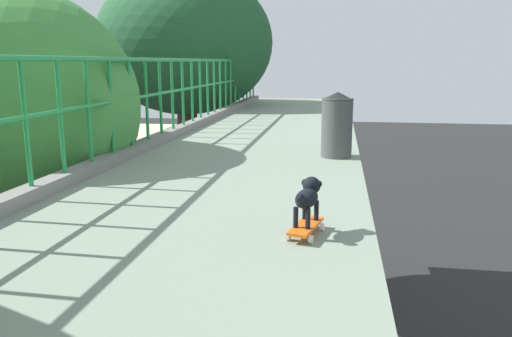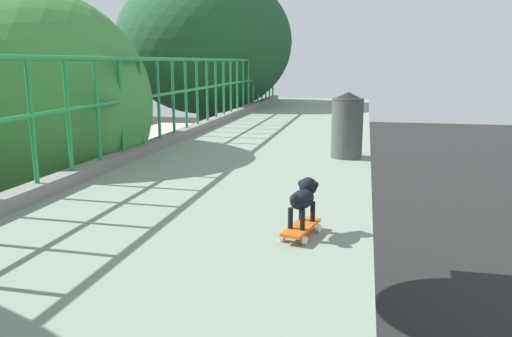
{
  "view_description": "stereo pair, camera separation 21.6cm",
  "coord_description": "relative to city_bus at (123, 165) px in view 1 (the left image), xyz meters",
  "views": [
    {
      "loc": [
        2.49,
        -2.08,
        7.05
      ],
      "look_at": [
        1.81,
        2.12,
        6.16
      ],
      "focal_mm": 35.81,
      "sensor_mm": 36.0,
      "label": 1
    },
    {
      "loc": [
        2.7,
        -2.02,
        7.05
      ],
      "look_at": [
        1.81,
        2.12,
        6.16
      ],
      "focal_mm": 35.81,
      "sensor_mm": 36.0,
      "label": 2
    }
  ],
  "objects": [
    {
      "name": "roadside_tree_far",
      "position": [
        6.32,
        -9.4,
        5.6
      ],
      "size": [
        5.06,
        5.06,
        9.66
      ],
      "color": "#493A31",
      "rests_on": "ground"
    },
    {
      "name": "roadside_tree_mid",
      "position": [
        6.31,
        -17.76,
        4.45
      ],
      "size": [
        3.6,
        3.6,
        8.1
      ],
      "color": "brown",
      "rests_on": "ground"
    },
    {
      "name": "litter_bin",
      "position": [
        10.75,
        -17.28,
        4.35
      ],
      "size": [
        0.41,
        0.41,
        0.86
      ],
      "color": "#494B4A",
      "rests_on": "overpass_deck"
    },
    {
      "name": "city_bus",
      "position": [
        0.0,
        0.0,
        0.0
      ],
      "size": [
        2.66,
        10.67,
        3.36
      ],
      "color": "beige",
      "rests_on": "ground"
    },
    {
      "name": "toy_skateboard",
      "position": [
        10.56,
        -20.49,
        3.97
      ],
      "size": [
        0.26,
        0.48,
        0.08
      ],
      "color": "orange",
      "rests_on": "overpass_deck"
    },
    {
      "name": "small_dog",
      "position": [
        10.56,
        -20.44,
        4.19
      ],
      "size": [
        0.21,
        0.4,
        0.33
      ],
      "color": "black",
      "rests_on": "toy_skateboard"
    }
  ]
}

